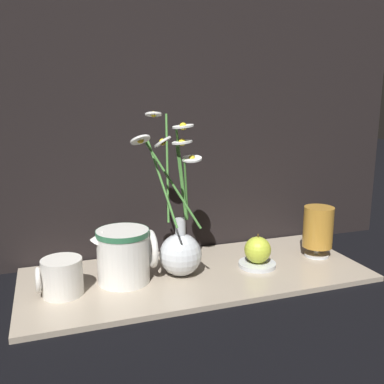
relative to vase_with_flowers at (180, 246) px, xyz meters
The scene contains 9 objects.
ground_plane 0.09m from the vase_with_flowers, ahead, with size 6.00×6.00×0.00m, color black.
shelf 0.09m from the vase_with_flowers, ahead, with size 0.81×0.33×0.01m.
backdrop_wall 0.50m from the vase_with_flowers, 77.01° to the left, with size 1.31×0.02×1.10m.
vase_with_flowers is the anchor object (origin of this frame).
yellow_mug 0.27m from the vase_with_flowers, behind, with size 0.09×0.08×0.08m.
ceramic_pitcher 0.13m from the vase_with_flowers, behind, with size 0.14×0.12×0.13m.
tea_glass 0.38m from the vase_with_flowers, ahead, with size 0.08×0.08×0.13m.
saucer_plate 0.21m from the vase_with_flowers, ahead, with size 0.09×0.09×0.01m.
orange_fruit 0.20m from the vase_with_flowers, ahead, with size 0.07×0.07×0.07m.
Camera 1 is at (-0.32, -0.89, 0.42)m, focal length 40.00 mm.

